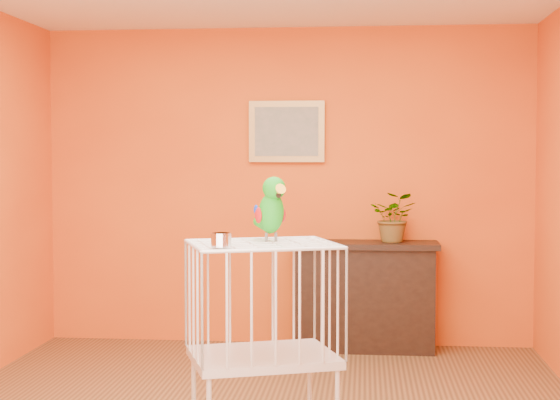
# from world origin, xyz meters

# --- Properties ---
(room_shell) EXTENTS (4.50, 4.50, 4.50)m
(room_shell) POSITION_xyz_m (0.00, 0.00, 1.58)
(room_shell) COLOR orange
(room_shell) RESTS_ON ground
(console_cabinet) EXTENTS (1.17, 0.42, 0.87)m
(console_cabinet) POSITION_xyz_m (0.64, 2.04, 0.43)
(console_cabinet) COLOR black
(console_cabinet) RESTS_ON ground
(potted_plant) EXTENTS (0.43, 0.46, 0.31)m
(potted_plant) POSITION_xyz_m (0.87, 2.01, 1.02)
(potted_plant) COLOR #26722D
(potted_plant) RESTS_ON console_cabinet
(framed_picture) EXTENTS (0.62, 0.04, 0.50)m
(framed_picture) POSITION_xyz_m (0.00, 2.22, 1.75)
(framed_picture) COLOR #A67A3B
(framed_picture) RESTS_ON room_shell
(birdcage) EXTENTS (0.86, 0.76, 1.11)m
(birdcage) POSITION_xyz_m (0.12, -0.45, 0.58)
(birdcage) COLOR silver
(birdcage) RESTS_ON ground
(feed_cup) EXTENTS (0.10, 0.10, 0.07)m
(feed_cup) POSITION_xyz_m (-0.05, -0.70, 1.15)
(feed_cup) COLOR silver
(feed_cup) RESTS_ON birdcage
(parrot) EXTENTS (0.22, 0.29, 0.34)m
(parrot) POSITION_xyz_m (0.15, -0.35, 1.28)
(parrot) COLOR #59544C
(parrot) RESTS_ON birdcage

